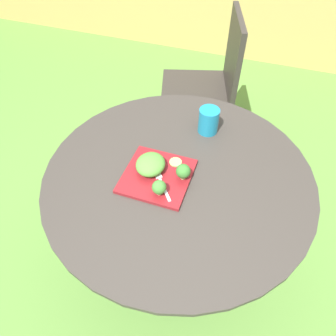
% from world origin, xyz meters
% --- Properties ---
extents(ground_plane, '(12.00, 12.00, 0.00)m').
position_xyz_m(ground_plane, '(0.00, 0.00, 0.00)').
color(ground_plane, '#568438').
extents(patio_table, '(1.00, 1.00, 0.71)m').
position_xyz_m(patio_table, '(0.00, 0.00, 0.49)').
color(patio_table, '#38332D').
rests_on(patio_table, ground_plane).
extents(patio_chair, '(0.55, 0.55, 0.90)m').
position_xyz_m(patio_chair, '(-0.09, 0.97, 0.53)').
color(patio_chair, '#332D28').
rests_on(patio_chair, ground_plane).
extents(salad_plate, '(0.24, 0.24, 0.01)m').
position_xyz_m(salad_plate, '(-0.07, -0.04, 0.72)').
color(salad_plate, maroon).
rests_on(salad_plate, patio_table).
extents(drinking_glass, '(0.08, 0.08, 0.11)m').
position_xyz_m(drinking_glass, '(0.04, 0.27, 0.76)').
color(drinking_glass, teal).
rests_on(drinking_glass, patio_table).
extents(fork, '(0.11, 0.13, 0.00)m').
position_xyz_m(fork, '(-0.04, -0.07, 0.73)').
color(fork, silver).
rests_on(fork, salad_plate).
extents(lettuce_mound, '(0.11, 0.12, 0.06)m').
position_xyz_m(lettuce_mound, '(-0.10, -0.03, 0.75)').
color(lettuce_mound, '#519338').
rests_on(lettuce_mound, salad_plate).
extents(broccoli_floret_0, '(0.05, 0.05, 0.06)m').
position_xyz_m(broccoli_floret_0, '(-0.03, -0.12, 0.76)').
color(broccoli_floret_0, '#99B770').
rests_on(broccoli_floret_0, salad_plate).
extents(broccoli_floret_1, '(0.05, 0.05, 0.06)m').
position_xyz_m(broccoli_floret_1, '(0.02, -0.03, 0.76)').
color(broccoli_floret_1, '#99B770').
rests_on(broccoli_floret_1, salad_plate).
extents(cucumber_slice_0, '(0.05, 0.05, 0.01)m').
position_xyz_m(cucumber_slice_0, '(-0.02, 0.04, 0.73)').
color(cucumber_slice_0, '#8EB766').
rests_on(cucumber_slice_0, salad_plate).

